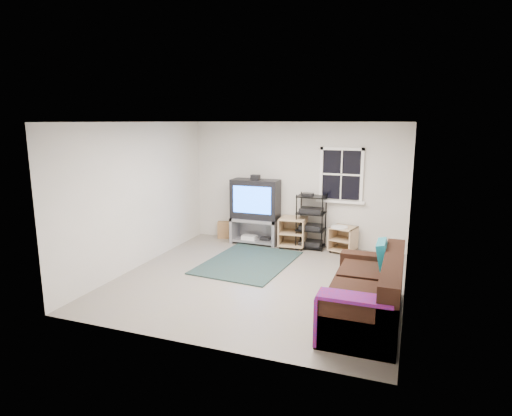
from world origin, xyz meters
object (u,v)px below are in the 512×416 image
at_px(tv_unit, 256,206).
at_px(side_table_right, 343,237).
at_px(av_rack, 311,225).
at_px(side_table_left, 293,231).
at_px(sofa, 368,295).

distance_m(tv_unit, side_table_right, 1.96).
bearing_deg(side_table_right, av_rack, 178.08).
bearing_deg(side_table_left, side_table_right, -0.39).
bearing_deg(tv_unit, side_table_right, 0.75).
bearing_deg(side_table_right, side_table_left, 179.61).
bearing_deg(sofa, side_table_right, 104.82).
xyz_separation_m(tv_unit, sofa, (2.67, -2.91, -0.49)).
relative_size(tv_unit, side_table_right, 2.62).
bearing_deg(sofa, side_table_left, 121.88).
relative_size(tv_unit, sofa, 0.72).
height_order(side_table_right, sofa, sofa).
height_order(side_table_left, sofa, sofa).
relative_size(side_table_left, sofa, 0.30).
bearing_deg(side_table_left, tv_unit, -177.82).
xyz_separation_m(side_table_left, sofa, (1.83, -2.94, -0.00)).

